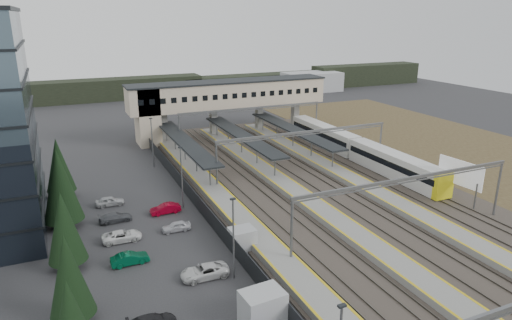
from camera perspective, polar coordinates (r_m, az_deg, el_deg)
name	(u,v)px	position (r m, az deg, el deg)	size (l,w,h in m)	color
ground	(274,228)	(53.39, 2.21, -8.48)	(220.00, 220.00, 0.00)	#2B2B2D
conifer_row	(65,241)	(43.36, -22.72, -9.33)	(4.42, 49.82, 9.50)	black
car_park	(176,290)	(41.97, -9.95, -15.74)	(10.46, 44.18, 1.27)	silver
lampposts	(203,200)	(50.00, -6.67, -5.02)	(0.50, 53.25, 8.07)	slate
fence	(206,213)	(55.01, -6.23, -6.60)	(0.08, 90.00, 2.00)	#26282B
relay_cabin_near	(263,307)	(37.98, 0.82, -17.94)	(3.53, 2.71, 2.79)	#A7A9AC
relay_cabin_far	(242,239)	(48.35, -1.72, -9.85)	(2.62, 2.20, 2.37)	#A7A9AC
rail_corridor	(320,198)	(61.45, 8.03, -4.73)	(34.00, 90.00, 0.92)	#3A332D
canopies	(242,135)	(77.97, -1.81, 3.10)	(23.10, 30.00, 3.28)	black
footbridge	(216,98)	(91.12, -5.01, 7.74)	(40.40, 6.40, 11.20)	#C6B598
gantries	(348,159)	(59.37, 11.47, 0.14)	(28.40, 62.28, 7.17)	slate
train	(356,149)	(78.53, 12.44, 1.36)	(2.84, 39.52, 3.58)	silver
billboard	(460,174)	(64.57, 24.14, -1.63)	(0.82, 6.59, 5.73)	slate
scrub_east	(508,166)	(85.08, 28.95, -0.64)	(34.00, 120.00, 0.06)	#41331D
treeline_far	(213,85)	(144.04, -5.43, 9.37)	(170.00, 19.00, 7.00)	black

